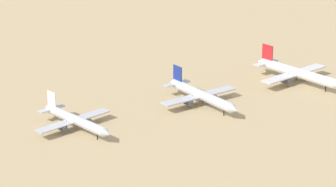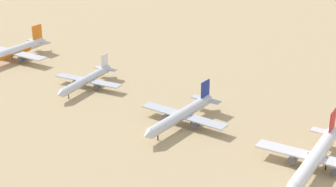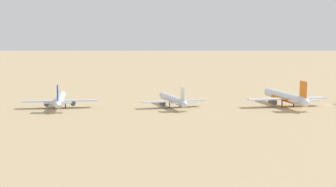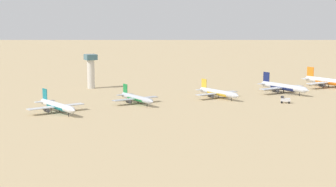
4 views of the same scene
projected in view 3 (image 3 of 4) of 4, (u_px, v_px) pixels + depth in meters
name	position (u px, v px, depth m)	size (l,w,h in m)	color
ground_plane	(330.00, 105.00, 224.96)	(1987.47, 1987.47, 0.00)	tan
parked_jet_4	(286.00, 97.00, 219.26)	(43.44, 35.43, 12.53)	silver
parked_jet_5	(173.00, 100.00, 216.32)	(34.38, 28.21, 10.00)	silver
parked_jet_6	(60.00, 99.00, 215.01)	(38.67, 31.43, 11.15)	silver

